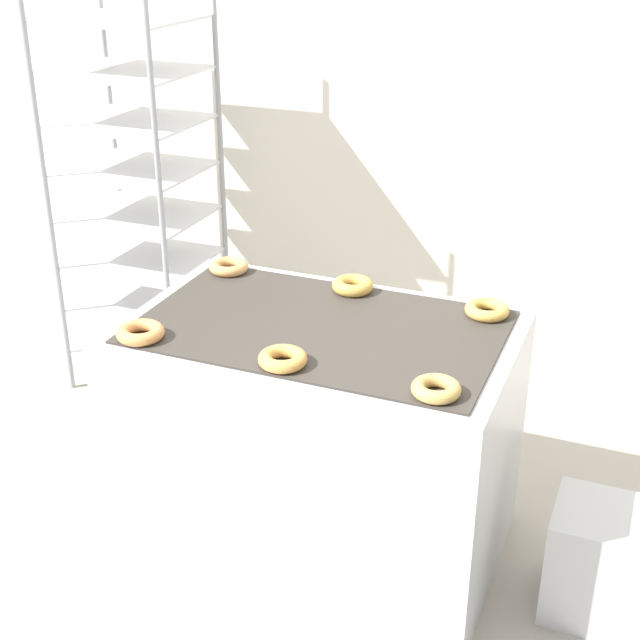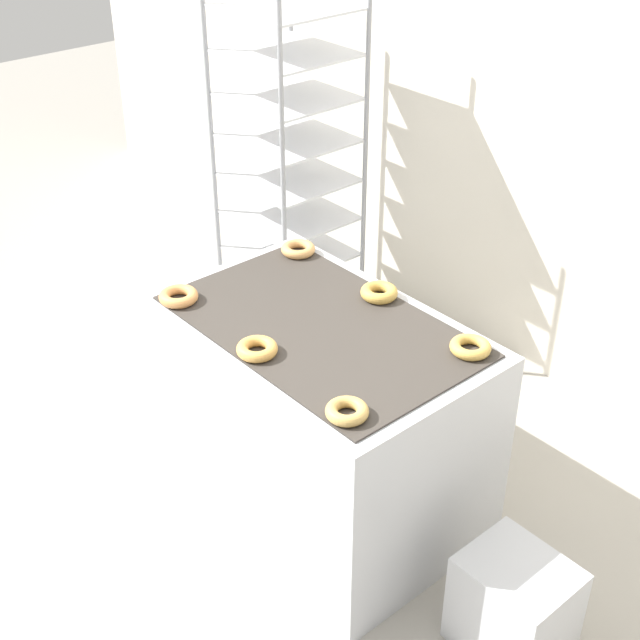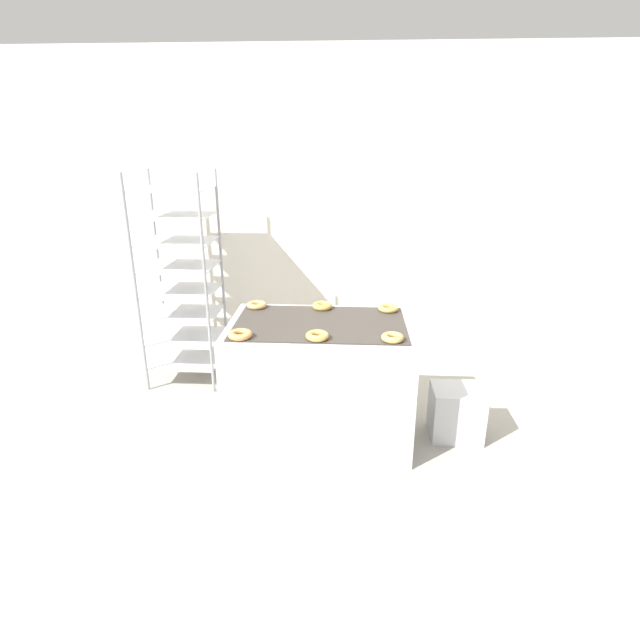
{
  "view_description": "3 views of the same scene",
  "coord_description": "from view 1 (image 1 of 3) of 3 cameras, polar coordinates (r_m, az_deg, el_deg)",
  "views": [
    {
      "loc": [
        0.98,
        -1.74,
        2.11
      ],
      "look_at": [
        0.0,
        0.66,
        0.89
      ],
      "focal_mm": 50.0,
      "sensor_mm": 36.0,
      "label": 1
    },
    {
      "loc": [
        2.09,
        -1.16,
        2.62
      ],
      "look_at": [
        0.0,
        0.66,
        0.89
      ],
      "focal_mm": 50.0,
      "sensor_mm": 36.0,
      "label": 2
    },
    {
      "loc": [
        0.18,
        -2.51,
        2.03
      ],
      "look_at": [
        0.0,
        0.66,
        0.89
      ],
      "focal_mm": 28.0,
      "sensor_mm": 36.0,
      "label": 3
    }
  ],
  "objects": [
    {
      "name": "donut_near_right",
      "position": [
        2.49,
        7.44,
        -4.39
      ],
      "size": [
        0.14,
        0.14,
        0.04
      ],
      "primitive_type": "torus",
      "color": "tan",
      "rests_on": "fryer_machine"
    },
    {
      "name": "donut_near_center",
      "position": [
        2.62,
        -2.35,
        -2.51
      ],
      "size": [
        0.15,
        0.15,
        0.04
      ],
      "primitive_type": "torus",
      "color": "gold",
      "rests_on": "fryer_machine"
    },
    {
      "name": "fryer_machine",
      "position": [
        3.08,
        0.0,
        -7.65
      ],
      "size": [
        1.25,
        0.81,
        0.87
      ],
      "color": "#B7BABF",
      "rests_on": "ground_plane"
    },
    {
      "name": "donut_near_left",
      "position": [
        2.83,
        -11.43,
        -0.79
      ],
      "size": [
        0.15,
        0.15,
        0.04
      ],
      "primitive_type": "torus",
      "color": "#D99150",
      "rests_on": "fryer_machine"
    },
    {
      "name": "donut_far_center",
      "position": [
        3.12,
        2.08,
        2.23
      ],
      "size": [
        0.15,
        0.15,
        0.04
      ],
      "primitive_type": "torus",
      "color": "gold",
      "rests_on": "fryer_machine"
    },
    {
      "name": "donut_far_left",
      "position": [
        3.3,
        -5.86,
        3.41
      ],
      "size": [
        0.14,
        0.14,
        0.04
      ],
      "primitive_type": "torus",
      "color": "tan",
      "rests_on": "fryer_machine"
    },
    {
      "name": "donut_far_right",
      "position": [
        2.98,
        10.64,
        0.64
      ],
      "size": [
        0.15,
        0.15,
        0.04
      ],
      "primitive_type": "torus",
      "color": "gold",
      "rests_on": "fryer_machine"
    },
    {
      "name": "wall_back",
      "position": [
        4.05,
        8.17,
        14.97
      ],
      "size": [
        8.0,
        0.05,
        2.8
      ],
      "color": "silver",
      "rests_on": "ground_plane"
    },
    {
      "name": "glaze_bin",
      "position": [
        3.08,
        17.85,
        -14.61
      ],
      "size": [
        0.36,
        0.3,
        0.38
      ],
      "color": "#B7BABF",
      "rests_on": "ground_plane"
    },
    {
      "name": "baking_rack_cart",
      "position": [
        4.11,
        -11.59,
        7.97
      ],
      "size": [
        0.6,
        0.55,
        1.81
      ],
      "color": "gray",
      "rests_on": "ground_plane"
    }
  ]
}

